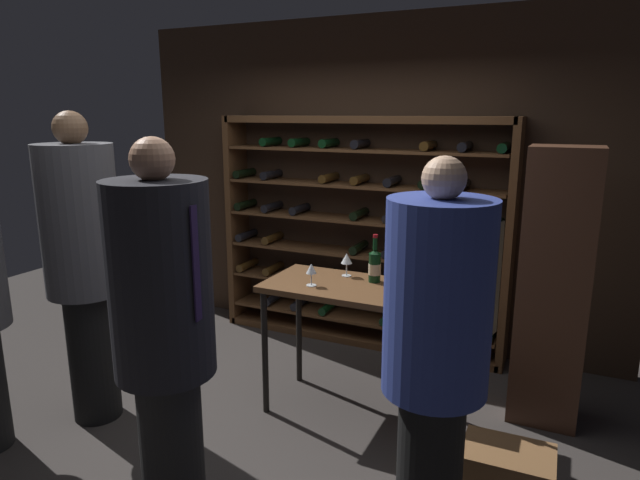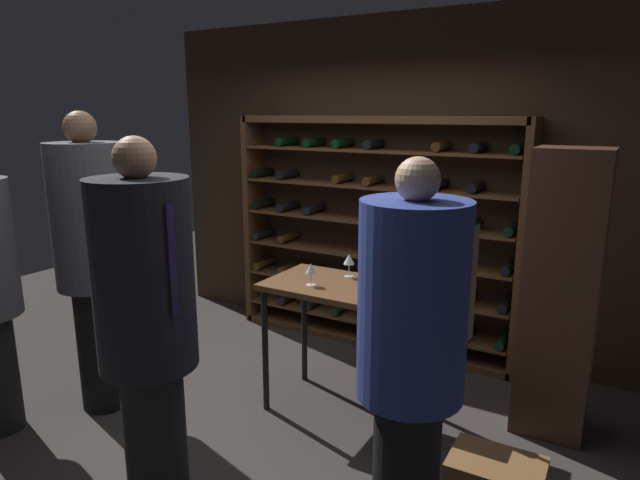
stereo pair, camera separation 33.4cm
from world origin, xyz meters
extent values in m
plane|color=#383330|center=(0.00, 0.00, 0.00)|extent=(9.56, 9.56, 0.00)
cube|color=#3D2B1E|center=(0.00, 1.78, 1.44)|extent=(4.56, 0.10, 2.88)
cube|color=brown|center=(-1.30, 1.57, 1.02)|extent=(0.06, 0.32, 2.03)
cube|color=brown|center=(1.27, 1.57, 1.02)|extent=(0.06, 0.32, 2.03)
cube|color=brown|center=(-0.01, 1.57, 2.00)|extent=(2.56, 0.32, 0.06)
cube|color=brown|center=(-0.01, 1.57, 0.03)|extent=(2.56, 0.32, 0.06)
cube|color=brown|center=(-0.01, 1.57, 0.22)|extent=(2.48, 0.32, 0.02)
cylinder|color=black|center=(-0.90, 1.57, 0.27)|extent=(0.08, 0.30, 0.08)
cylinder|color=black|center=(-0.61, 1.57, 0.27)|extent=(0.08, 0.30, 0.08)
cylinder|color=black|center=(-0.31, 1.57, 0.27)|extent=(0.08, 0.30, 0.08)
cylinder|color=black|center=(0.28, 1.57, 0.27)|extent=(0.08, 0.30, 0.08)
cylinder|color=black|center=(0.58, 1.57, 0.27)|extent=(0.08, 0.30, 0.08)
cylinder|color=black|center=(0.87, 1.57, 0.27)|extent=(0.08, 0.30, 0.08)
cylinder|color=black|center=(1.17, 1.57, 0.27)|extent=(0.08, 0.30, 0.08)
cube|color=brown|center=(-0.01, 1.57, 0.52)|extent=(2.48, 0.32, 0.02)
cylinder|color=#4C3314|center=(-1.20, 1.57, 0.58)|extent=(0.08, 0.30, 0.08)
cylinder|color=#4C3314|center=(-0.90, 1.57, 0.58)|extent=(0.08, 0.30, 0.08)
cylinder|color=black|center=(-0.61, 1.57, 0.58)|extent=(0.08, 0.30, 0.08)
cylinder|color=black|center=(-0.31, 1.57, 0.58)|extent=(0.08, 0.30, 0.08)
cylinder|color=black|center=(-0.01, 1.57, 0.58)|extent=(0.08, 0.30, 0.08)
cylinder|color=black|center=(0.28, 1.57, 0.58)|extent=(0.08, 0.30, 0.08)
cylinder|color=#4C3314|center=(0.58, 1.57, 0.58)|extent=(0.08, 0.30, 0.08)
cylinder|color=black|center=(0.87, 1.57, 0.58)|extent=(0.08, 0.30, 0.08)
cylinder|color=black|center=(1.17, 1.57, 0.58)|extent=(0.08, 0.30, 0.08)
cube|color=brown|center=(-0.01, 1.57, 0.83)|extent=(2.48, 0.32, 0.02)
cylinder|color=black|center=(-1.20, 1.57, 0.88)|extent=(0.08, 0.30, 0.08)
cylinder|color=#4C3314|center=(-0.90, 1.57, 0.88)|extent=(0.08, 0.30, 0.08)
cylinder|color=black|center=(-0.01, 1.57, 0.88)|extent=(0.08, 0.30, 0.08)
cylinder|color=black|center=(0.28, 1.57, 0.88)|extent=(0.08, 0.30, 0.08)
cylinder|color=black|center=(0.58, 1.57, 0.88)|extent=(0.08, 0.30, 0.08)
cylinder|color=black|center=(1.17, 1.57, 0.88)|extent=(0.08, 0.30, 0.08)
cube|color=brown|center=(-0.01, 1.57, 1.13)|extent=(2.48, 0.32, 0.02)
cylinder|color=black|center=(-1.20, 1.57, 1.19)|extent=(0.08, 0.30, 0.08)
cylinder|color=black|center=(-0.90, 1.57, 1.19)|extent=(0.08, 0.30, 0.08)
cylinder|color=black|center=(-0.61, 1.57, 1.19)|extent=(0.08, 0.30, 0.08)
cylinder|color=black|center=(-0.01, 1.57, 1.19)|extent=(0.08, 0.30, 0.08)
cylinder|color=black|center=(0.28, 1.57, 1.19)|extent=(0.08, 0.30, 0.08)
cylinder|color=#4C3314|center=(0.58, 1.57, 1.19)|extent=(0.08, 0.30, 0.08)
cylinder|color=black|center=(0.87, 1.57, 1.19)|extent=(0.08, 0.30, 0.08)
cylinder|color=black|center=(1.17, 1.57, 1.19)|extent=(0.08, 0.30, 0.08)
cube|color=brown|center=(-0.01, 1.57, 1.44)|extent=(2.48, 0.32, 0.02)
cylinder|color=black|center=(-1.20, 1.57, 1.50)|extent=(0.08, 0.30, 0.08)
cylinder|color=black|center=(-0.90, 1.57, 1.50)|extent=(0.08, 0.30, 0.08)
cylinder|color=#4C3314|center=(-0.31, 1.57, 1.50)|extent=(0.08, 0.30, 0.08)
cylinder|color=#4C3314|center=(-0.01, 1.57, 1.50)|extent=(0.08, 0.30, 0.08)
cylinder|color=black|center=(0.28, 1.57, 1.50)|extent=(0.08, 0.30, 0.08)
cylinder|color=black|center=(0.58, 1.57, 1.50)|extent=(0.08, 0.30, 0.08)
cylinder|color=black|center=(0.87, 1.57, 1.50)|extent=(0.08, 0.30, 0.08)
cube|color=brown|center=(-0.01, 1.57, 1.75)|extent=(2.48, 0.32, 0.02)
cylinder|color=black|center=(-0.90, 1.57, 1.80)|extent=(0.08, 0.30, 0.08)
cylinder|color=black|center=(-0.61, 1.57, 1.80)|extent=(0.08, 0.30, 0.08)
cylinder|color=black|center=(-0.31, 1.57, 1.80)|extent=(0.08, 0.30, 0.08)
cylinder|color=black|center=(-0.01, 1.57, 1.80)|extent=(0.08, 0.30, 0.08)
cylinder|color=#4C3314|center=(0.58, 1.57, 1.80)|extent=(0.08, 0.30, 0.08)
cylinder|color=black|center=(0.87, 1.57, 1.80)|extent=(0.08, 0.30, 0.08)
cylinder|color=black|center=(1.17, 1.57, 1.80)|extent=(0.08, 0.30, 0.08)
cube|color=brown|center=(0.38, 0.38, 0.91)|extent=(1.14, 0.61, 0.04)
cylinder|color=black|center=(-0.14, 0.12, 0.45)|extent=(0.04, 0.04, 0.89)
cylinder|color=black|center=(0.90, 0.12, 0.45)|extent=(0.04, 0.04, 0.89)
cylinder|color=black|center=(-0.14, 0.63, 0.45)|extent=(0.04, 0.04, 0.89)
cylinder|color=black|center=(0.90, 0.63, 0.45)|extent=(0.04, 0.04, 0.89)
cylinder|color=black|center=(1.19, -0.59, 0.41)|extent=(0.31, 0.31, 0.82)
cylinder|color=#2D3D8C|center=(1.19, -0.59, 1.26)|extent=(0.48, 0.48, 0.89)
sphere|color=tan|center=(1.19, -0.59, 1.79)|extent=(0.19, 0.19, 0.19)
cube|color=olive|center=(1.43, -0.54, 1.37)|extent=(0.02, 0.05, 0.50)
cylinder|color=black|center=(0.00, -1.02, 0.43)|extent=(0.31, 0.31, 0.85)
cylinder|color=black|center=(0.00, -1.02, 1.31)|extent=(0.48, 0.48, 0.92)
sphere|color=#AD7A5B|center=(0.00, -1.02, 1.86)|extent=(0.20, 0.20, 0.20)
cube|color=#26193F|center=(0.24, -1.05, 1.42)|extent=(0.02, 0.05, 0.52)
cylinder|color=black|center=(-1.18, -0.42, 0.45)|extent=(0.32, 0.32, 0.90)
cylinder|color=#4C4C51|center=(-1.18, -0.42, 1.39)|extent=(0.49, 0.49, 0.97)
sphere|color=brown|center=(-1.18, -0.42, 1.97)|extent=(0.21, 0.21, 0.21)
cube|color=#4C2D1E|center=(1.63, 0.87, 0.93)|extent=(0.44, 0.36, 1.86)
cylinder|color=black|center=(0.51, 0.51, 1.03)|extent=(0.08, 0.08, 0.20)
cone|color=black|center=(0.51, 0.51, 1.15)|extent=(0.08, 0.08, 0.03)
cylinder|color=black|center=(0.51, 0.51, 1.20)|extent=(0.03, 0.03, 0.09)
cylinder|color=maroon|center=(0.51, 0.51, 1.25)|extent=(0.03, 0.03, 0.02)
cylinder|color=#C6B28C|center=(0.51, 0.51, 1.02)|extent=(0.09, 0.09, 0.08)
cylinder|color=#4C3314|center=(0.72, 0.52, 1.06)|extent=(0.07, 0.07, 0.25)
cone|color=#4C3314|center=(0.72, 0.52, 1.20)|extent=(0.07, 0.07, 0.03)
cylinder|color=#4C3314|center=(0.72, 0.52, 1.25)|extent=(0.03, 0.03, 0.08)
cylinder|color=maroon|center=(0.72, 0.52, 1.30)|extent=(0.03, 0.03, 0.02)
cylinder|color=black|center=(0.72, 0.52, 1.05)|extent=(0.07, 0.07, 0.10)
cylinder|color=black|center=(0.84, 0.27, 1.04)|extent=(0.08, 0.08, 0.21)
cone|color=black|center=(0.84, 0.27, 1.15)|extent=(0.08, 0.08, 0.03)
cylinder|color=black|center=(0.84, 0.27, 1.20)|extent=(0.03, 0.03, 0.08)
cylinder|color=black|center=(0.84, 0.27, 1.25)|extent=(0.03, 0.03, 0.02)
cylinder|color=black|center=(0.84, 0.27, 1.03)|extent=(0.08, 0.08, 0.08)
cylinder|color=silver|center=(0.15, 0.25, 0.94)|extent=(0.07, 0.07, 0.00)
cylinder|color=silver|center=(0.15, 0.25, 0.98)|extent=(0.01, 0.01, 0.08)
cone|color=silver|center=(0.15, 0.25, 1.05)|extent=(0.07, 0.07, 0.07)
cylinder|color=#590A14|center=(0.15, 0.25, 1.04)|extent=(0.04, 0.04, 0.02)
cylinder|color=silver|center=(0.28, 0.56, 0.94)|extent=(0.07, 0.07, 0.00)
cylinder|color=silver|center=(0.28, 0.56, 0.98)|extent=(0.01, 0.01, 0.09)
cone|color=silver|center=(0.28, 0.56, 1.06)|extent=(0.08, 0.08, 0.07)
cylinder|color=#590A14|center=(0.28, 0.56, 1.05)|extent=(0.04, 0.04, 0.03)
camera|label=1|loc=(1.69, -2.89, 2.07)|focal=30.78mm
camera|label=2|loc=(1.98, -2.74, 2.07)|focal=30.78mm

